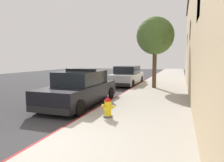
# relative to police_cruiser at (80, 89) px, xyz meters

# --- Properties ---
(ground_plane) EXTENTS (34.51, 60.00, 0.20)m
(ground_plane) POSITION_rel_police_cruiser_xyz_m (-2.99, 5.32, -0.84)
(ground_plane) COLOR #353538
(sidewalk_pavement) EXTENTS (3.54, 60.00, 0.16)m
(sidewalk_pavement) POSITION_rel_police_cruiser_xyz_m (3.01, 5.32, -0.67)
(sidewalk_pavement) COLOR #ADA89E
(sidewalk_pavement) RESTS_ON ground
(curb_painted_edge) EXTENTS (0.08, 60.00, 0.16)m
(curb_painted_edge) POSITION_rel_police_cruiser_xyz_m (1.21, 5.32, -0.67)
(curb_painted_edge) COLOR maroon
(curb_painted_edge) RESTS_ON ground
(police_cruiser) EXTENTS (1.94, 4.84, 1.68)m
(police_cruiser) POSITION_rel_police_cruiser_xyz_m (0.00, 0.00, 0.00)
(police_cruiser) COLOR black
(police_cruiser) RESTS_ON ground
(parked_car_silver_ahead) EXTENTS (1.94, 4.84, 1.56)m
(parked_car_silver_ahead) POSITION_rel_police_cruiser_xyz_m (0.18, 7.70, -0.00)
(parked_car_silver_ahead) COLOR #B2B5BA
(parked_car_silver_ahead) RESTS_ON ground
(fire_hydrant) EXTENTS (0.44, 0.40, 0.76)m
(fire_hydrant) POSITION_rel_police_cruiser_xyz_m (2.08, -1.96, -0.24)
(fire_hydrant) COLOR #4C4C51
(fire_hydrant) RESTS_ON sidewalk_pavement
(street_tree) EXTENTS (2.52, 2.52, 4.79)m
(street_tree) POSITION_rel_police_cruiser_xyz_m (2.62, 5.78, 2.91)
(street_tree) COLOR brown
(street_tree) RESTS_ON sidewalk_pavement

